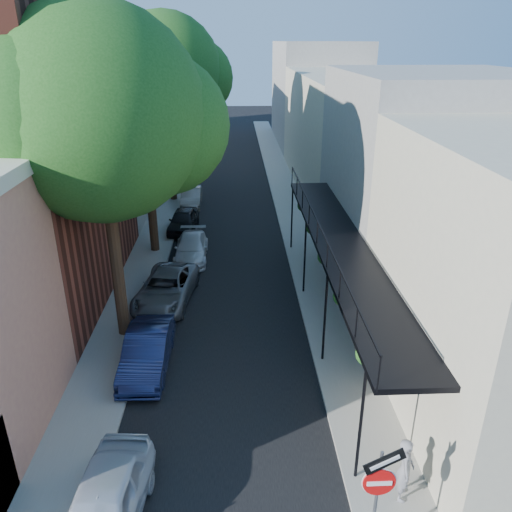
{
  "coord_description": "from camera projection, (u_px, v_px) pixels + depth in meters",
  "views": [
    {
      "loc": [
        0.42,
        -6.15,
        10.15
      ],
      "look_at": [
        1.14,
        10.75,
        2.8
      ],
      "focal_mm": 35.0,
      "sensor_mm": 36.0,
      "label": 1
    }
  ],
  "objects": [
    {
      "name": "oak_near",
      "position": [
        115.0,
        118.0,
        15.79
      ],
      "size": [
        7.48,
        6.8,
        11.42
      ],
      "color": "black",
      "rests_on": "ground"
    },
    {
      "name": "buildings_left",
      "position": [
        90.0,
        124.0,
        33.68
      ],
      "size": [
        10.1,
        59.1,
        12.0
      ],
      "color": "tan",
      "rests_on": "ground"
    },
    {
      "name": "oak_mid",
      "position": [
        152.0,
        111.0,
        23.42
      ],
      "size": [
        6.6,
        6.0,
        10.2
      ],
      "color": "black",
      "rests_on": "ground"
    },
    {
      "name": "parked_car_f",
      "position": [
        191.0,
        197.0,
        32.89
      ],
      "size": [
        1.31,
        3.64,
        1.2
      ],
      "primitive_type": "imported",
      "rotation": [
        0.0,
        0.0,
        0.01
      ],
      "color": "gray",
      "rests_on": "ground"
    },
    {
      "name": "buildings_right",
      "position": [
        355.0,
        128.0,
        35.27
      ],
      "size": [
        9.8,
        55.0,
        10.0
      ],
      "color": "#B3AC94",
      "rests_on": "ground"
    },
    {
      "name": "parked_car_b",
      "position": [
        147.0,
        351.0,
        16.56
      ],
      "size": [
        1.43,
        3.97,
        1.3
      ],
      "primitive_type": "imported",
      "rotation": [
        0.0,
        0.0,
        -0.01
      ],
      "color": "#151C42",
      "rests_on": "ground"
    },
    {
      "name": "parked_car_d",
      "position": [
        191.0,
        248.0,
        24.95
      ],
      "size": [
        1.6,
        3.9,
        1.13
      ],
      "primitive_type": "imported",
      "rotation": [
        0.0,
        0.0,
        0.01
      ],
      "color": "silver",
      "rests_on": "ground"
    },
    {
      "name": "parked_car_a",
      "position": [
        104.0,
        508.0,
        10.96
      ],
      "size": [
        1.95,
        4.16,
        1.38
      ],
      "primitive_type": "imported",
      "rotation": [
        0.0,
        0.0,
        -0.08
      ],
      "color": "silver",
      "rests_on": "ground"
    },
    {
      "name": "pedestrian",
      "position": [
        405.0,
        469.0,
        11.61
      ],
      "size": [
        0.57,
        0.71,
        1.7
      ],
      "primitive_type": "imported",
      "rotation": [
        0.0,
        0.0,
        1.28
      ],
      "color": "gray",
      "rests_on": "sidewalk_right"
    },
    {
      "name": "road_surface",
      "position": [
        230.0,
        188.0,
        37.15
      ],
      "size": [
        6.0,
        64.0,
        0.01
      ],
      "primitive_type": "cube",
      "color": "black",
      "rests_on": "ground"
    },
    {
      "name": "parked_car_e",
      "position": [
        183.0,
        220.0,
        28.62
      ],
      "size": [
        1.78,
        3.75,
        1.24
      ],
      "primitive_type": "imported",
      "rotation": [
        0.0,
        0.0,
        -0.09
      ],
      "color": "black",
      "rests_on": "ground"
    },
    {
      "name": "sidewalk_left",
      "position": [
        176.0,
        188.0,
        36.97
      ],
      "size": [
        2.0,
        64.0,
        0.12
      ],
      "primitive_type": "cube",
      "color": "gray",
      "rests_on": "ground"
    },
    {
      "name": "oak_far",
      "position": [
        173.0,
        72.0,
        31.22
      ],
      "size": [
        7.7,
        7.0,
        11.9
      ],
      "color": "black",
      "rests_on": "ground"
    },
    {
      "name": "sidewalk_right",
      "position": [
        283.0,
        186.0,
        37.28
      ],
      "size": [
        2.0,
        64.0,
        0.12
      ],
      "primitive_type": "cube",
      "color": "gray",
      "rests_on": "ground"
    },
    {
      "name": "sign_post",
      "position": [
        379.0,
        486.0,
        9.87
      ],
      "size": [
        0.89,
        0.17,
        2.99
      ],
      "color": "#595B60",
      "rests_on": "ground"
    },
    {
      "name": "parked_car_c",
      "position": [
        166.0,
        288.0,
        20.77
      ],
      "size": [
        2.67,
        4.76,
        1.26
      ],
      "primitive_type": "imported",
      "rotation": [
        0.0,
        0.0,
        -0.13
      ],
      "color": "slate",
      "rests_on": "ground"
    }
  ]
}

